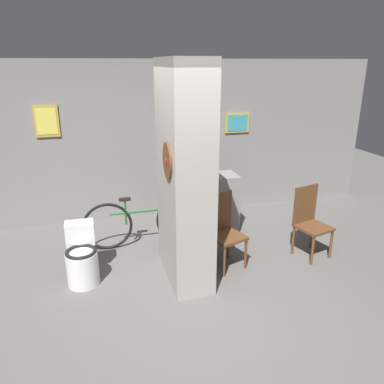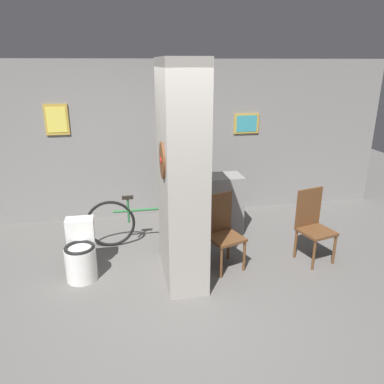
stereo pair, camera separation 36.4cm
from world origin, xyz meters
The scene contains 9 objects.
ground_plane centered at (0.00, 0.00, 0.00)m, with size 14.00×14.00×0.00m, color #5B5956.
wall_back centered at (0.00, 2.63, 1.30)m, with size 8.00×0.09×2.60m.
pillar_center centered at (0.03, 0.53, 1.30)m, with size 0.49×1.07×2.60m.
counter_shelf centered at (0.57, 1.68, 0.46)m, with size 1.15×0.44×0.92m.
toilet centered at (-1.21, 0.71, 0.31)m, with size 0.38×0.54×0.71m.
chair_near_pillar centered at (0.57, 0.66, 0.52)m, with size 0.51×0.51×0.97m.
chair_by_doorway centered at (1.81, 0.61, 0.52)m, with size 0.50×0.50×0.97m.
bicycle centered at (-0.33, 1.48, 0.37)m, with size 1.75×0.42×0.76m.
bottle_tall centered at (0.58, 1.76, 1.02)m, with size 0.09×0.09×0.27m.
Camera 2 is at (-0.63, -3.57, 2.55)m, focal length 35.00 mm.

